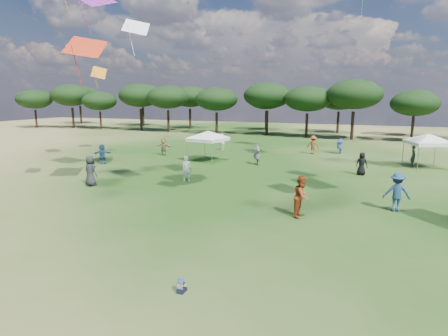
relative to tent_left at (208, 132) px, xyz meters
The scene contains 5 objects.
tree_line 26.72m from the tent_left, 68.39° to the left, with size 108.78×17.63×7.77m.
tent_left is the anchor object (origin of this frame).
tent_right 17.36m from the tent_left, 11.40° to the left, with size 5.17×5.17×2.96m.
toddler 21.97m from the tent_left, 68.34° to the right, with size 0.31×0.34×0.46m.
festival_crowd 7.20m from the tent_left, 14.82° to the right, with size 30.87×22.14×1.93m.
Camera 1 is at (5.37, -6.27, 5.51)m, focal length 30.00 mm.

